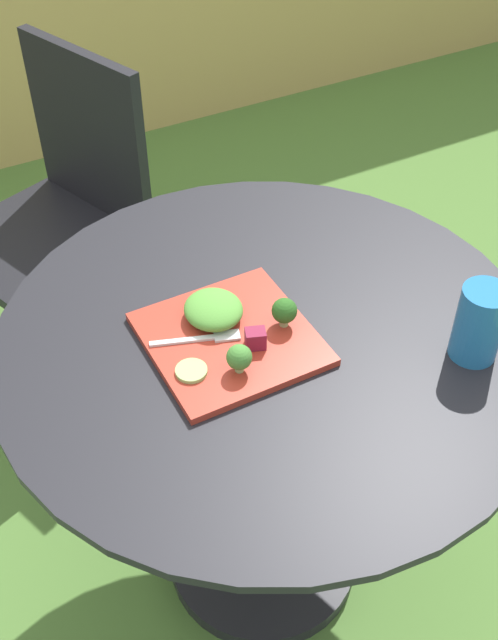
{
  "coord_description": "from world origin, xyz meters",
  "views": [
    {
      "loc": [
        -0.49,
        -0.84,
        1.69
      ],
      "look_at": [
        -0.03,
        0.01,
        0.8
      ],
      "focal_mm": 43.63,
      "sensor_mm": 36.0,
      "label": 1
    }
  ],
  "objects_px": {
    "salad_plate": "(230,339)",
    "drinking_glass": "(478,327)",
    "patio_chair": "(64,199)",
    "fork": "(204,338)"
  },
  "relations": [
    {
      "from": "patio_chair",
      "to": "fork",
      "type": "height_order",
      "value": "patio_chair"
    },
    {
      "from": "salad_plate",
      "to": "fork",
      "type": "height_order",
      "value": "fork"
    },
    {
      "from": "patio_chair",
      "to": "drinking_glass",
      "type": "xyz_separation_m",
      "value": [
        0.39,
        -1.11,
        0.29
      ]
    },
    {
      "from": "salad_plate",
      "to": "drinking_glass",
      "type": "height_order",
      "value": "drinking_glass"
    },
    {
      "from": "drinking_glass",
      "to": "fork",
      "type": "bearing_deg",
      "value": 149.58
    },
    {
      "from": "patio_chair",
      "to": "fork",
      "type": "distance_m",
      "value": 0.92
    },
    {
      "from": "patio_chair",
      "to": "drinking_glass",
      "type": "bearing_deg",
      "value": -70.82
    },
    {
      "from": "patio_chair",
      "to": "drinking_glass",
      "type": "height_order",
      "value": "patio_chair"
    },
    {
      "from": "patio_chair",
      "to": "salad_plate",
      "type": "height_order",
      "value": "patio_chair"
    },
    {
      "from": "patio_chair",
      "to": "fork",
      "type": "xyz_separation_m",
      "value": [
        -0.0,
        -0.88,
        0.25
      ]
    }
  ]
}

